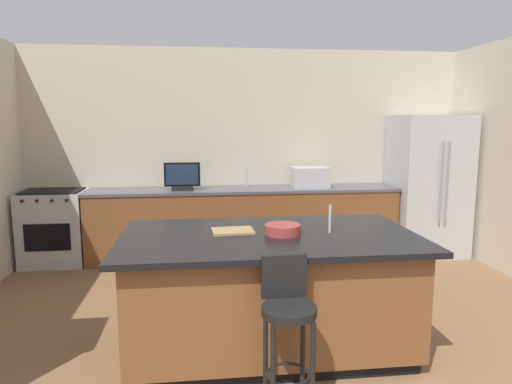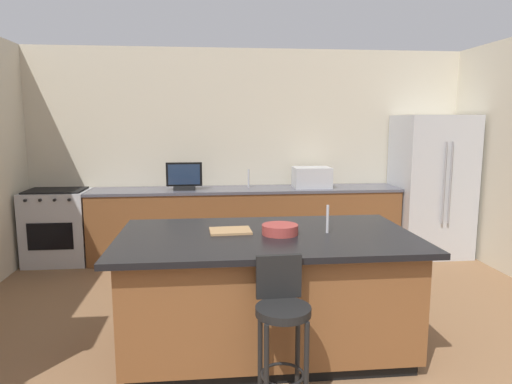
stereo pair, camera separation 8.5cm
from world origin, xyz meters
name	(u,v)px [view 2 (the right image)]	position (x,y,z in m)	size (l,w,h in m)	color
wall_back	(250,152)	(0.00, 4.89, 1.37)	(6.34, 0.12, 2.74)	beige
counter_back	(246,223)	(-0.08, 4.51, 0.46)	(4.02, 0.62, 0.92)	brown
kitchen_island	(266,291)	(-0.12, 2.02, 0.47)	(2.28, 1.29, 0.93)	black
refrigerator	(431,186)	(2.40, 4.42, 0.93)	(0.92, 0.82, 1.87)	#B7BABF
range_oven	(58,227)	(-2.48, 4.51, 0.47)	(0.76, 0.63, 0.94)	#B7BABF
microwave	(312,177)	(0.79, 4.51, 1.06)	(0.48, 0.36, 0.27)	#B7BABF
tv_monitor	(184,177)	(-0.87, 4.46, 1.08)	(0.45, 0.16, 0.35)	black
sink_faucet_back	(249,178)	(-0.04, 4.61, 1.04)	(0.02, 0.02, 0.24)	#B2B2B7
sink_faucet_island	(328,219)	(0.35, 2.02, 1.04)	(0.02, 0.02, 0.22)	#B2B2B7
bar_stool_center	(282,321)	(-0.12, 1.24, 0.57)	(0.34, 0.34, 0.96)	black
fruit_bowl	(280,229)	(-0.02, 2.01, 0.97)	(0.28, 0.28, 0.08)	#993833
cell_phone	(286,231)	(0.04, 2.11, 0.93)	(0.07, 0.15, 0.01)	black
cutting_board	(230,231)	(-0.40, 2.12, 0.94)	(0.32, 0.24, 0.02)	#A87F51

